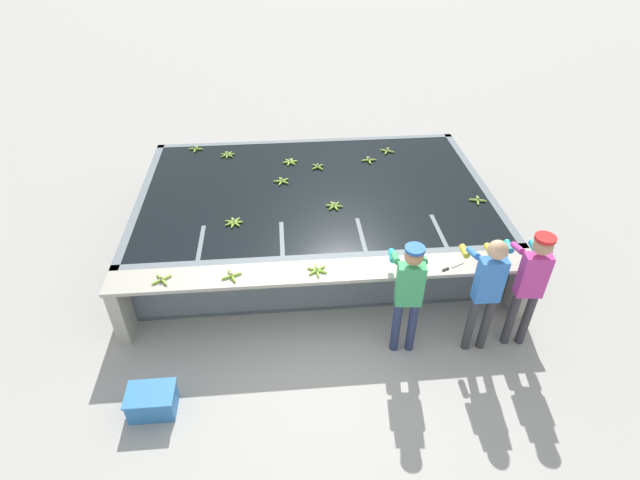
% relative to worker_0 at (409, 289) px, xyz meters
% --- Properties ---
extents(ground_plane, '(80.00, 80.00, 0.00)m').
position_rel_worker_0_xyz_m(ground_plane, '(-0.93, 0.31, -1.01)').
color(ground_plane, '#A3A099').
rests_on(ground_plane, ground).
extents(wash_tank, '(5.58, 3.66, 0.93)m').
position_rel_worker_0_xyz_m(wash_tank, '(-0.93, 2.57, -0.55)').
color(wash_tank, slate).
rests_on(wash_tank, ground).
extents(work_ledge, '(5.58, 0.45, 0.93)m').
position_rel_worker_0_xyz_m(work_ledge, '(-0.93, 0.53, -0.33)').
color(work_ledge, '#A8A393').
rests_on(work_ledge, ground).
extents(worker_0, '(0.45, 0.73, 1.66)m').
position_rel_worker_0_xyz_m(worker_0, '(0.00, 0.00, 0.00)').
color(worker_0, navy).
rests_on(worker_0, ground).
extents(worker_1, '(0.41, 0.72, 1.73)m').
position_rel_worker_0_xyz_m(worker_1, '(0.94, -0.05, 0.03)').
color(worker_1, '#38383D').
rests_on(worker_1, ground).
extents(worker_2, '(0.45, 0.74, 1.73)m').
position_rel_worker_0_xyz_m(worker_2, '(1.49, -0.01, 0.05)').
color(worker_2, '#38383D').
rests_on(worker_2, ground).
extents(banana_bunch_floating_0, '(0.28, 0.28, 0.08)m').
position_rel_worker_0_xyz_m(banana_bunch_floating_0, '(-3.00, 4.15, -0.07)').
color(banana_bunch_floating_0, '#8CB738').
rests_on(banana_bunch_floating_0, wash_tank).
extents(banana_bunch_floating_1, '(0.28, 0.28, 0.08)m').
position_rel_worker_0_xyz_m(banana_bunch_floating_1, '(0.09, 3.45, -0.07)').
color(banana_bunch_floating_1, '#93BC3D').
rests_on(banana_bunch_floating_1, wash_tank).
extents(banana_bunch_floating_2, '(0.27, 0.27, 0.08)m').
position_rel_worker_0_xyz_m(banana_bunch_floating_2, '(0.48, 3.77, -0.07)').
color(banana_bunch_floating_2, '#8CB738').
rests_on(banana_bunch_floating_2, wash_tank).
extents(banana_bunch_floating_3, '(0.28, 0.28, 0.08)m').
position_rel_worker_0_xyz_m(banana_bunch_floating_3, '(1.56, 1.98, -0.07)').
color(banana_bunch_floating_3, '#8CB738').
rests_on(banana_bunch_floating_3, wash_tank).
extents(banana_bunch_floating_4, '(0.28, 0.27, 0.08)m').
position_rel_worker_0_xyz_m(banana_bunch_floating_4, '(-1.29, 3.50, -0.07)').
color(banana_bunch_floating_4, '#9EC642').
rests_on(banana_bunch_floating_4, wash_tank).
extents(banana_bunch_floating_5, '(0.28, 0.28, 0.08)m').
position_rel_worker_0_xyz_m(banana_bunch_floating_5, '(-0.68, 2.02, -0.07)').
color(banana_bunch_floating_5, '#75A333').
rests_on(banana_bunch_floating_5, wash_tank).
extents(banana_bunch_floating_6, '(0.28, 0.28, 0.08)m').
position_rel_worker_0_xyz_m(banana_bunch_floating_6, '(-2.40, 3.87, -0.07)').
color(banana_bunch_floating_6, '#75A333').
rests_on(banana_bunch_floating_6, wash_tank).
extents(banana_bunch_floating_7, '(0.28, 0.28, 0.08)m').
position_rel_worker_0_xyz_m(banana_bunch_floating_7, '(-2.18, 1.70, -0.07)').
color(banana_bunch_floating_7, '#7FAD33').
rests_on(banana_bunch_floating_7, wash_tank).
extents(banana_bunch_floating_8, '(0.25, 0.25, 0.08)m').
position_rel_worker_0_xyz_m(banana_bunch_floating_8, '(-0.83, 3.28, -0.07)').
color(banana_bunch_floating_8, '#75A333').
rests_on(banana_bunch_floating_8, wash_tank).
extents(banana_bunch_floating_9, '(0.27, 0.28, 0.08)m').
position_rel_worker_0_xyz_m(banana_bunch_floating_9, '(-1.46, 2.84, -0.07)').
color(banana_bunch_floating_9, '#8CB738').
rests_on(banana_bunch_floating_9, wash_tank).
extents(banana_bunch_ledge_0, '(0.27, 0.28, 0.08)m').
position_rel_worker_0_xyz_m(banana_bunch_ledge_0, '(-1.06, 0.52, -0.06)').
color(banana_bunch_ledge_0, '#7FAD33').
rests_on(banana_bunch_ledge_0, work_ledge).
extents(banana_bunch_ledge_1, '(0.25, 0.25, 0.08)m').
position_rel_worker_0_xyz_m(banana_bunch_ledge_1, '(-3.01, 0.51, -0.06)').
color(banana_bunch_ledge_1, '#93BC3D').
rests_on(banana_bunch_ledge_1, work_ledge).
extents(banana_bunch_ledge_2, '(0.27, 0.27, 0.08)m').
position_rel_worker_0_xyz_m(banana_bunch_ledge_2, '(-2.14, 0.50, -0.06)').
color(banana_bunch_ledge_2, '#7FAD33').
rests_on(banana_bunch_ledge_2, work_ledge).
extents(knife_0, '(0.33, 0.17, 0.02)m').
position_rel_worker_0_xyz_m(knife_0, '(0.65, 0.44, -0.07)').
color(knife_0, silver).
rests_on(knife_0, work_ledge).
extents(crate, '(0.55, 0.39, 0.32)m').
position_rel_worker_0_xyz_m(crate, '(-3.06, -0.71, -0.85)').
color(crate, '#3375B7').
rests_on(crate, ground).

